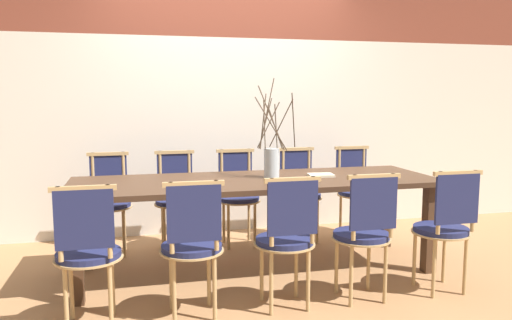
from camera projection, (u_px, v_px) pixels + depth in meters
name	position (u px, v px, depth m)	size (l,w,h in m)	color
ground_plane	(256.00, 270.00, 3.97)	(16.00, 16.00, 0.00)	#9E7047
wall_rear	(226.00, 74.00, 4.99)	(12.00, 0.06, 3.20)	beige
dining_table	(256.00, 190.00, 3.88)	(2.82, 0.92, 0.73)	#422B1C
chair_near_leftend	(88.00, 249.00, 2.90)	(0.40, 0.40, 0.88)	#1E234C
chair_near_left	(192.00, 242.00, 3.05)	(0.40, 0.40, 0.88)	#1E234C
chair_near_center	(287.00, 235.00, 3.19)	(0.40, 0.40, 0.88)	#1E234C
chair_near_right	(364.00, 230.00, 3.31)	(0.40, 0.40, 0.88)	#1E234C
chair_near_rightend	(445.00, 225.00, 3.46)	(0.40, 0.40, 0.88)	#1E234C
chair_far_leftend	(109.00, 198.00, 4.36)	(0.40, 0.40, 0.88)	#1E234C
chair_far_left	(176.00, 195.00, 4.49)	(0.40, 0.40, 0.88)	#1E234C
chair_far_center	(238.00, 192.00, 4.63)	(0.40, 0.40, 0.88)	#1E234C
chair_far_right	(299.00, 190.00, 4.77)	(0.40, 0.40, 0.88)	#1E234C
chair_far_rightend	(356.00, 187.00, 4.90)	(0.40, 0.40, 0.88)	#1E234C
vase_centerpiece	(272.00, 160.00, 3.93)	(0.38, 0.39, 0.78)	#B2BCC1
book_stack	(321.00, 175.00, 4.01)	(0.22, 0.17, 0.02)	beige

